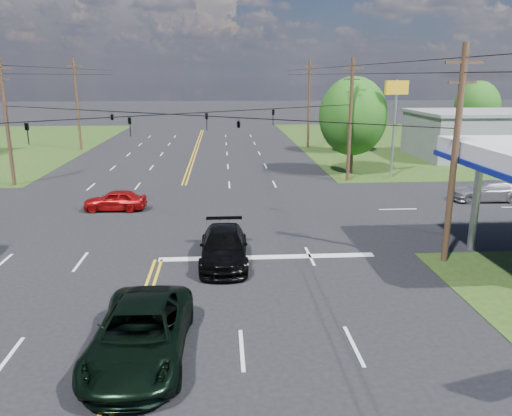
{
  "coord_description": "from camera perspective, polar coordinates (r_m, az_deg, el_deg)",
  "views": [
    {
      "loc": [
        3.01,
        -17.7,
        8.18
      ],
      "look_at": [
        4.62,
        6.0,
        1.86
      ],
      "focal_mm": 35.0,
      "sensor_mm": 36.0,
      "label": 1
    }
  ],
  "objects": [
    {
      "name": "pole_right_far",
      "position": [
        58.63,
        6.06,
        11.88
      ],
      "size": [
        1.6,
        0.28,
        10.0
      ],
      "color": "#3A2218",
      "rests_on": "ground"
    },
    {
      "name": "power_lines",
      "position": [
        27.86,
        -10.47,
        15.53
      ],
      "size": [
        26.04,
        100.0,
        0.64
      ],
      "color": "black",
      "rests_on": "ground"
    },
    {
      "name": "sedan_far",
      "position": [
        36.88,
        24.88,
        1.78
      ],
      "size": [
        4.76,
        2.01,
        1.37
      ],
      "primitive_type": "imported",
      "rotation": [
        0.0,
        0.0,
        -1.59
      ],
      "color": "#A4A4A9",
      "rests_on": "ground"
    },
    {
      "name": "tree_right_a",
      "position": [
        43.25,
        11.03,
        10.25
      ],
      "size": [
        5.7,
        5.7,
        8.18
      ],
      "color": "#3A2218",
      "rests_on": "ground"
    },
    {
      "name": "grass_ne",
      "position": [
        69.98,
        23.54,
        6.97
      ],
      "size": [
        46.0,
        48.0,
        0.03
      ],
      "primitive_type": "cube",
      "color": "#1E3E13",
      "rests_on": "ground"
    },
    {
      "name": "pole_left_far",
      "position": [
        59.95,
        -19.76,
        11.18
      ],
      "size": [
        1.6,
        0.28,
        10.0
      ],
      "color": "#3A2218",
      "rests_on": "ground"
    },
    {
      "name": "pole_se",
      "position": [
        23.21,
        21.77,
        5.76
      ],
      "size": [
        1.6,
        0.28,
        9.5
      ],
      "color": "#3A2218",
      "rests_on": "ground"
    },
    {
      "name": "sedan_red",
      "position": [
        32.34,
        -15.8,
        0.87
      ],
      "size": [
        3.87,
        1.67,
        1.3
      ],
      "primitive_type": "imported",
      "rotation": [
        0.0,
        0.0,
        -1.61
      ],
      "color": "#9C0B0B",
      "rests_on": "ground"
    },
    {
      "name": "span_wire_signals",
      "position": [
        29.93,
        -9.81,
        10.51
      ],
      "size": [
        26.0,
        18.0,
        1.13
      ],
      "color": "black",
      "rests_on": "ground"
    },
    {
      "name": "tree_far_r",
      "position": [
        67.36,
        23.95,
        10.57
      ],
      "size": [
        5.32,
        5.32,
        7.63
      ],
      "color": "#3A2218",
      "rests_on": "ground"
    },
    {
      "name": "tree_right_b",
      "position": [
        55.51,
        10.37,
        10.58
      ],
      "size": [
        4.94,
        4.94,
        7.09
      ],
      "color": "#3A2218",
      "rests_on": "ground"
    },
    {
      "name": "suv_black",
      "position": [
        22.46,
        -3.7,
        -4.44
      ],
      "size": [
        2.18,
        5.2,
        1.5
      ],
      "primitive_type": "imported",
      "rotation": [
        0.0,
        0.0,
        -0.01
      ],
      "color": "black",
      "rests_on": "ground"
    },
    {
      "name": "pole_ne",
      "position": [
        40.1,
        10.72,
        9.98
      ],
      "size": [
        1.6,
        0.28,
        9.5
      ],
      "color": "#3A2218",
      "rests_on": "ground"
    },
    {
      "name": "retail_ne",
      "position": [
        56.87,
        24.71,
        7.53
      ],
      "size": [
        14.0,
        10.0,
        4.4
      ],
      "primitive_type": "cube",
      "color": "slate",
      "rests_on": "ground"
    },
    {
      "name": "polesign_ne",
      "position": [
        42.1,
        15.67,
        11.53
      ],
      "size": [
        2.12,
        0.95,
        7.86
      ],
      "color": "#A5A5AA",
      "rests_on": "ground"
    },
    {
      "name": "ground",
      "position": [
        30.95,
        -9.32,
        -0.62
      ],
      "size": [
        280.0,
        280.0,
        0.0
      ],
      "primitive_type": "plane",
      "color": "black",
      "rests_on": "ground"
    },
    {
      "name": "pole_nw",
      "position": [
        42.0,
        -26.62,
        8.9
      ],
      "size": [
        1.6,
        0.28,
        9.5
      ],
      "color": "#3A2218",
      "rests_on": "ground"
    },
    {
      "name": "stop_bar",
      "position": [
        23.27,
        1.28,
        -5.68
      ],
      "size": [
        10.0,
        0.5,
        0.02
      ],
      "primitive_type": "cube",
      "color": "silver",
      "rests_on": "ground"
    },
    {
      "name": "pickup_dkgreen",
      "position": [
        15.55,
        -13.07,
        -13.81
      ],
      "size": [
        2.86,
        5.93,
        1.63
      ],
      "primitive_type": "imported",
      "rotation": [
        0.0,
        0.0,
        -0.03
      ],
      "color": "black",
      "rests_on": "ground"
    }
  ]
}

